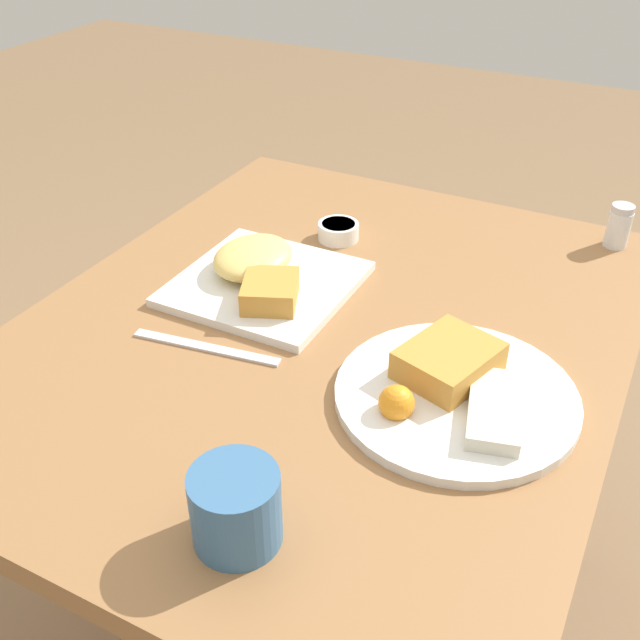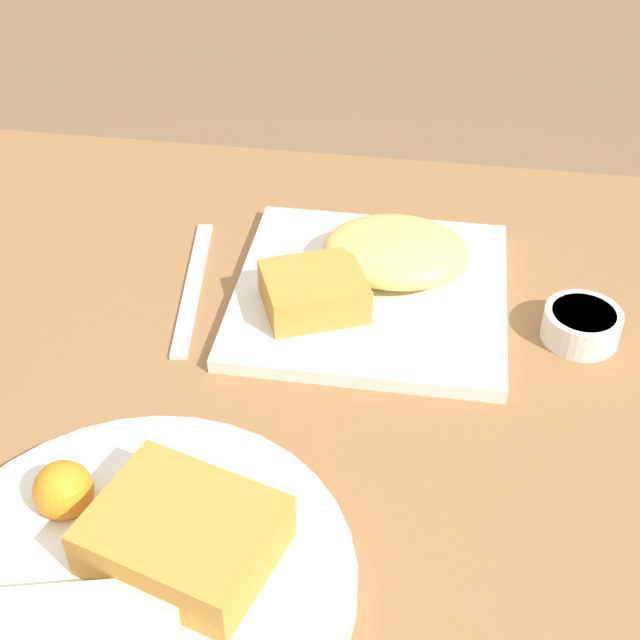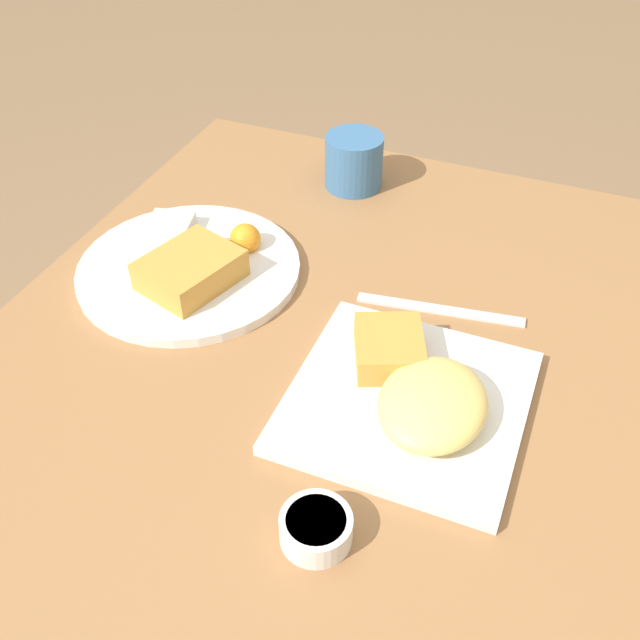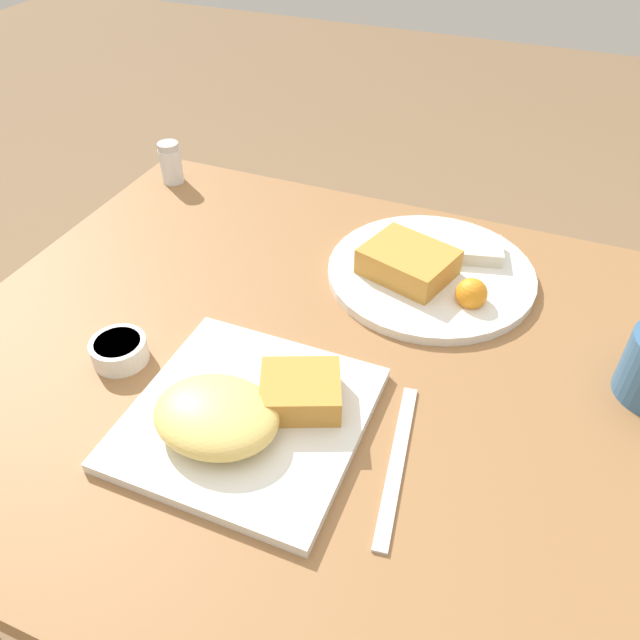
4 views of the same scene
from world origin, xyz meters
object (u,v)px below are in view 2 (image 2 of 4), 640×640
plate_square_near (373,277)px  sauce_ramekin (582,324)px  plate_oval_far (138,571)px  butter_knife (193,286)px

plate_square_near → sauce_ramekin: plate_square_near is taller
plate_oval_far → butter_knife: plate_oval_far is taller
plate_square_near → butter_knife: (0.18, 0.02, -0.02)m
plate_square_near → butter_knife: bearing=5.2°
butter_knife → plate_oval_far: bearing=1.0°
plate_square_near → butter_knife: plate_square_near is taller
plate_oval_far → butter_knife: size_ratio=1.40×
butter_knife → plate_square_near: bearing=87.2°
plate_square_near → butter_knife: size_ratio=1.19×
sauce_ramekin → butter_knife: (0.37, -0.02, -0.01)m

